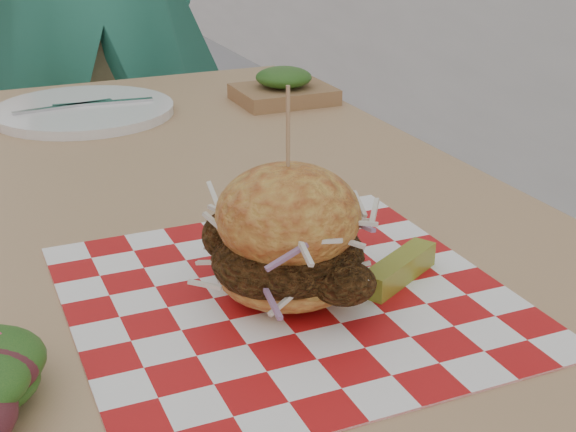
% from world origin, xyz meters
% --- Properties ---
extents(patio_table, '(0.80, 1.20, 0.75)m').
position_xyz_m(patio_table, '(0.34, 0.17, 0.67)').
color(patio_table, tan).
rests_on(patio_table, ground).
extents(patio_chair, '(0.53, 0.54, 0.95)m').
position_xyz_m(patio_chair, '(0.37, 1.21, 0.55)').
color(patio_chair, tan).
rests_on(patio_chair, ground).
extents(paper_liner, '(0.36, 0.36, 0.00)m').
position_xyz_m(paper_liner, '(0.39, -0.10, 0.75)').
color(paper_liner, red).
rests_on(paper_liner, patio_table).
extents(sandwich, '(0.16, 0.16, 0.18)m').
position_xyz_m(sandwich, '(0.39, -0.10, 0.80)').
color(sandwich, gold).
rests_on(sandwich, paper_liner).
extents(pickle_spear, '(0.09, 0.07, 0.02)m').
position_xyz_m(pickle_spear, '(0.49, -0.11, 0.76)').
color(pickle_spear, olive).
rests_on(pickle_spear, paper_liner).
extents(place_setting, '(0.27, 0.27, 0.02)m').
position_xyz_m(place_setting, '(0.34, 0.55, 0.76)').
color(place_setting, white).
rests_on(place_setting, patio_table).
extents(kraft_tray, '(0.15, 0.12, 0.06)m').
position_xyz_m(kraft_tray, '(0.65, 0.51, 0.77)').
color(kraft_tray, olive).
rests_on(kraft_tray, patio_table).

